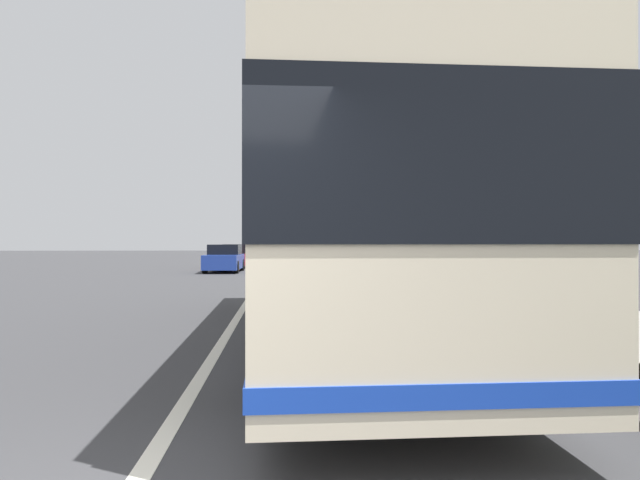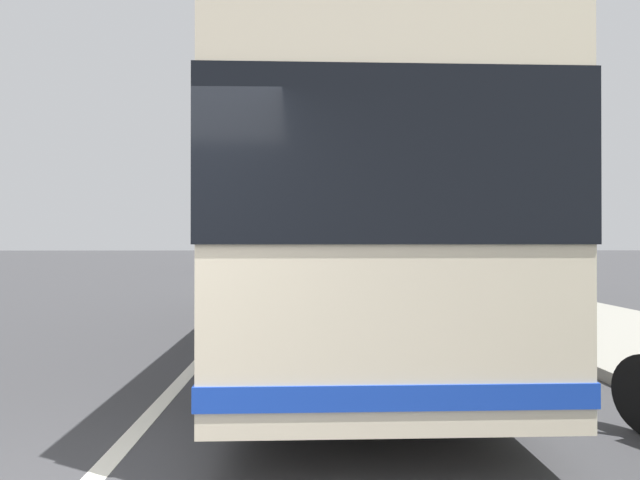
{
  "view_description": "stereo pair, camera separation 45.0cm",
  "coord_description": "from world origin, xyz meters",
  "px_view_note": "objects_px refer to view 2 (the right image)",
  "views": [
    {
      "loc": [
        -2.71,
        -0.95,
        1.55
      ],
      "look_at": [
        8.06,
        -1.67,
        1.61
      ],
      "focal_mm": 30.97,
      "sensor_mm": 36.0,
      "label": 1
    },
    {
      "loc": [
        -2.73,
        -1.4,
        1.55
      ],
      "look_at": [
        8.06,
        -1.67,
        1.61
      ],
      "focal_mm": 30.97,
      "sensor_mm": 36.0,
      "label": 2
    }
  ],
  "objects_px": {
    "car_ahead_same_lane": "(253,257)",
    "utility_pole": "(530,141)",
    "coach_bus": "(335,229)",
    "roadside_tree_mid_block": "(453,167)",
    "car_side_street": "(240,259)"
  },
  "relations": [
    {
      "from": "car_ahead_same_lane",
      "to": "utility_pole",
      "type": "xyz_separation_m",
      "value": [
        -21.97,
        -8.81,
        3.33
      ]
    },
    {
      "from": "coach_bus",
      "to": "roadside_tree_mid_block",
      "type": "distance_m",
      "value": 8.33
    },
    {
      "from": "car_side_street",
      "to": "utility_pole",
      "type": "relative_size",
      "value": 0.53
    },
    {
      "from": "coach_bus",
      "to": "car_ahead_same_lane",
      "type": "bearing_deg",
      "value": 7.73
    },
    {
      "from": "coach_bus",
      "to": "utility_pole",
      "type": "xyz_separation_m",
      "value": [
        4.01,
        -4.92,
        2.24
      ]
    },
    {
      "from": "roadside_tree_mid_block",
      "to": "car_ahead_same_lane",
      "type": "bearing_deg",
      "value": 22.37
    },
    {
      "from": "roadside_tree_mid_block",
      "to": "car_side_street",
      "type": "bearing_deg",
      "value": 30.59
    },
    {
      "from": "coach_bus",
      "to": "roadside_tree_mid_block",
      "type": "height_order",
      "value": "roadside_tree_mid_block"
    },
    {
      "from": "coach_bus",
      "to": "utility_pole",
      "type": "height_order",
      "value": "utility_pole"
    },
    {
      "from": "coach_bus",
      "to": "car_side_street",
      "type": "distance_m",
      "value": 20.96
    },
    {
      "from": "car_side_street",
      "to": "utility_pole",
      "type": "height_order",
      "value": "utility_pole"
    },
    {
      "from": "car_ahead_same_lane",
      "to": "roadside_tree_mid_block",
      "type": "bearing_deg",
      "value": 18.24
    },
    {
      "from": "coach_bus",
      "to": "car_side_street",
      "type": "relative_size",
      "value": 2.73
    },
    {
      "from": "roadside_tree_mid_block",
      "to": "utility_pole",
      "type": "xyz_separation_m",
      "value": [
        -3.08,
        -1.03,
        0.22
      ]
    },
    {
      "from": "roadside_tree_mid_block",
      "to": "utility_pole",
      "type": "bearing_deg",
      "value": -161.46
    }
  ]
}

